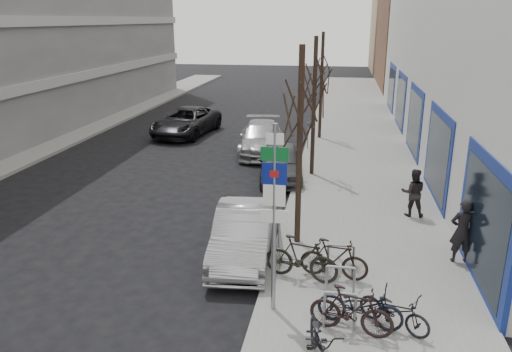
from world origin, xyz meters
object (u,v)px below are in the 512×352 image
(highway_sign_pole, at_px, (274,209))
(meter_back, at_px, (308,133))
(meter_front, at_px, (279,221))
(bike_near_right, at_px, (351,310))
(bike_rack, at_px, (340,279))
(pedestrian_near, at_px, (462,231))
(bike_far_inner, at_px, (334,259))
(tree_near, at_px, (301,100))
(bike_mid_curb, at_px, (360,302))
(parked_car_back, at_px, (261,138))
(bike_far_curb, at_px, (395,307))
(tree_far, at_px, (322,60))
(bike_near_left, at_px, (320,340))
(meter_mid, at_px, (298,165))
(bike_mid_inner, at_px, (301,258))
(lane_car, at_px, (186,121))
(parked_car_front, at_px, (243,233))
(parked_car_mid, at_px, (281,162))
(pedestrian_far, at_px, (413,192))
(tree_mid, at_px, (315,74))

(highway_sign_pole, relative_size, meter_back, 3.31)
(meter_front, height_order, bike_near_right, meter_front)
(bike_rack, height_order, pedestrian_near, pedestrian_near)
(bike_far_inner, bearing_deg, tree_near, 36.80)
(bike_mid_curb, xyz_separation_m, parked_car_back, (-4.20, 13.76, 0.04))
(bike_mid_curb, xyz_separation_m, bike_far_curb, (0.67, 0.03, -0.06))
(tree_far, xyz_separation_m, bike_near_left, (0.86, -18.23, -3.39))
(tree_near, height_order, meter_mid, tree_near)
(bike_rack, bearing_deg, bike_near_left, -98.37)
(bike_mid_inner, distance_m, pedestrian_near, 4.24)
(highway_sign_pole, bearing_deg, meter_front, 94.75)
(bike_rack, distance_m, parked_car_back, 13.40)
(meter_front, distance_m, lane_car, 15.20)
(parked_car_front, relative_size, pedestrian_near, 2.46)
(meter_front, distance_m, parked_car_mid, 6.57)
(meter_front, bearing_deg, bike_mid_curb, -58.15)
(tree_far, distance_m, bike_mid_curb, 17.23)
(tree_far, bearing_deg, bike_rack, -85.68)
(bike_mid_inner, bearing_deg, meter_front, 38.03)
(parked_car_mid, distance_m, lane_car, 9.30)
(bike_near_left, bearing_deg, tree_far, 81.53)
(bike_mid_inner, height_order, parked_car_front, parked_car_front)
(bike_far_curb, bearing_deg, pedestrian_far, 21.65)
(bike_far_inner, relative_size, parked_car_front, 0.40)
(tree_near, bearing_deg, bike_mid_inner, -82.41)
(bike_near_left, bearing_deg, highway_sign_pole, 110.36)
(parked_car_front, relative_size, lane_car, 0.78)
(tree_far, bearing_deg, highway_sign_pole, -90.69)
(tree_far, distance_m, lane_car, 8.01)
(bike_near_left, bearing_deg, meter_back, 83.59)
(meter_back, height_order, bike_far_inner, meter_back)
(meter_mid, bearing_deg, tree_near, -84.86)
(bike_mid_curb, bearing_deg, bike_near_left, 162.89)
(bike_far_curb, height_order, bike_far_inner, bike_far_inner)
(bike_rack, height_order, tree_mid, tree_mid)
(bike_near_right, distance_m, bike_far_curb, 0.91)
(bike_mid_curb, distance_m, parked_car_front, 4.13)
(tree_mid, relative_size, bike_near_right, 3.27)
(meter_mid, xyz_separation_m, bike_mid_curb, (2.05, -8.81, -0.24))
(bike_far_curb, xyz_separation_m, parked_car_mid, (-3.48, 9.80, 0.08))
(tree_near, xyz_separation_m, bike_mid_curb, (1.60, -3.81, -3.42))
(meter_mid, distance_m, bike_mid_inner, 7.15)
(bike_mid_inner, distance_m, parked_car_mid, 8.27)
(parked_car_back, relative_size, pedestrian_far, 3.18)
(tree_far, xyz_separation_m, bike_near_right, (1.42, -17.10, -3.44))
(meter_front, height_order, meter_mid, same)
(parked_car_mid, bearing_deg, meter_mid, -61.35)
(bike_far_curb, relative_size, pedestrian_near, 0.91)
(bike_near_right, relative_size, bike_mid_inner, 0.92)
(tree_near, bearing_deg, bike_rack, -67.52)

